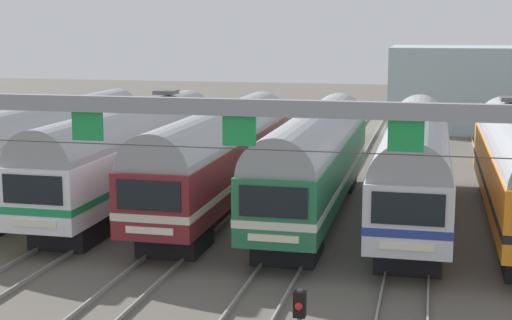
{
  "coord_description": "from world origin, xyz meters",
  "views": [
    {
      "loc": [
        7.06,
        -32.92,
        8.34
      ],
      "look_at": [
        0.05,
        -2.37,
        2.88
      ],
      "focal_mm": 53.96,
      "sensor_mm": 36.0,
      "label": 1
    }
  ],
  "objects_px": {
    "catenary_gantry": "(162,138)",
    "yard_signal_mast": "(299,320)",
    "commuter_train_green": "(315,157)",
    "commuter_train_silver": "(415,161)",
    "commuter_train_white": "(130,150)",
    "commuter_train_maroon": "(220,153)",
    "commuter_train_yellow": "(45,147)"
  },
  "relations": [
    {
      "from": "commuter_train_white",
      "to": "commuter_train_maroon",
      "type": "distance_m",
      "value": 4.31
    },
    {
      "from": "commuter_train_maroon",
      "to": "yard_signal_mast",
      "type": "distance_m",
      "value": 17.72
    },
    {
      "from": "catenary_gantry",
      "to": "commuter_train_green",
      "type": "bearing_deg",
      "value": 80.93
    },
    {
      "from": "commuter_train_yellow",
      "to": "commuter_train_maroon",
      "type": "bearing_deg",
      "value": 0.0
    },
    {
      "from": "commuter_train_maroon",
      "to": "commuter_train_green",
      "type": "relative_size",
      "value": 1.0
    },
    {
      "from": "commuter_train_green",
      "to": "commuter_train_silver",
      "type": "height_order",
      "value": "same"
    },
    {
      "from": "yard_signal_mast",
      "to": "commuter_train_green",
      "type": "bearing_deg",
      "value": 97.45
    },
    {
      "from": "commuter_train_yellow",
      "to": "catenary_gantry",
      "type": "xyz_separation_m",
      "value": [
        10.77,
        -13.49,
        2.69
      ]
    },
    {
      "from": "commuter_train_maroon",
      "to": "yard_signal_mast",
      "type": "xyz_separation_m",
      "value": [
        6.46,
        -16.48,
        -0.96
      ]
    },
    {
      "from": "commuter_train_maroon",
      "to": "commuter_train_silver",
      "type": "relative_size",
      "value": 1.0
    },
    {
      "from": "commuter_train_yellow",
      "to": "catenary_gantry",
      "type": "distance_m",
      "value": 17.47
    },
    {
      "from": "commuter_train_white",
      "to": "commuter_train_maroon",
      "type": "xyz_separation_m",
      "value": [
        4.31,
        -0.0,
        -0.0
      ]
    },
    {
      "from": "catenary_gantry",
      "to": "yard_signal_mast",
      "type": "distance_m",
      "value": 6.38
    },
    {
      "from": "commuter_train_white",
      "to": "yard_signal_mast",
      "type": "distance_m",
      "value": 19.71
    },
    {
      "from": "catenary_gantry",
      "to": "yard_signal_mast",
      "type": "relative_size",
      "value": 10.9
    },
    {
      "from": "commuter_train_white",
      "to": "commuter_train_maroon",
      "type": "relative_size",
      "value": 1.0
    },
    {
      "from": "commuter_train_yellow",
      "to": "commuter_train_white",
      "type": "bearing_deg",
      "value": 0.06
    },
    {
      "from": "catenary_gantry",
      "to": "commuter_train_yellow",
      "type": "bearing_deg",
      "value": 128.59
    },
    {
      "from": "commuter_train_maroon",
      "to": "catenary_gantry",
      "type": "xyz_separation_m",
      "value": [
        2.15,
        -13.49,
        2.69
      ]
    },
    {
      "from": "commuter_train_green",
      "to": "yard_signal_mast",
      "type": "height_order",
      "value": "commuter_train_green"
    },
    {
      "from": "commuter_train_green",
      "to": "catenary_gantry",
      "type": "xyz_separation_m",
      "value": [
        -2.15,
        -13.49,
        2.69
      ]
    },
    {
      "from": "yard_signal_mast",
      "to": "catenary_gantry",
      "type": "bearing_deg",
      "value": 145.32
    },
    {
      "from": "commuter_train_silver",
      "to": "yard_signal_mast",
      "type": "distance_m",
      "value": 16.64
    },
    {
      "from": "commuter_train_white",
      "to": "commuter_train_maroon",
      "type": "height_order",
      "value": "commuter_train_white"
    },
    {
      "from": "commuter_train_silver",
      "to": "commuter_train_white",
      "type": "bearing_deg",
      "value": 179.98
    },
    {
      "from": "commuter_train_maroon",
      "to": "commuter_train_yellow",
      "type": "bearing_deg",
      "value": 180.0
    },
    {
      "from": "commuter_train_yellow",
      "to": "commuter_train_green",
      "type": "bearing_deg",
      "value": 0.0
    },
    {
      "from": "commuter_train_white",
      "to": "commuter_train_yellow",
      "type": "bearing_deg",
      "value": -179.94
    },
    {
      "from": "catenary_gantry",
      "to": "yard_signal_mast",
      "type": "xyz_separation_m",
      "value": [
        4.31,
        -2.98,
        -3.65
      ]
    },
    {
      "from": "yard_signal_mast",
      "to": "commuter_train_yellow",
      "type": "bearing_deg",
      "value": 132.47
    },
    {
      "from": "commuter_train_white",
      "to": "commuter_train_green",
      "type": "relative_size",
      "value": 1.0
    },
    {
      "from": "commuter_train_maroon",
      "to": "catenary_gantry",
      "type": "relative_size",
      "value": 0.67
    }
  ]
}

